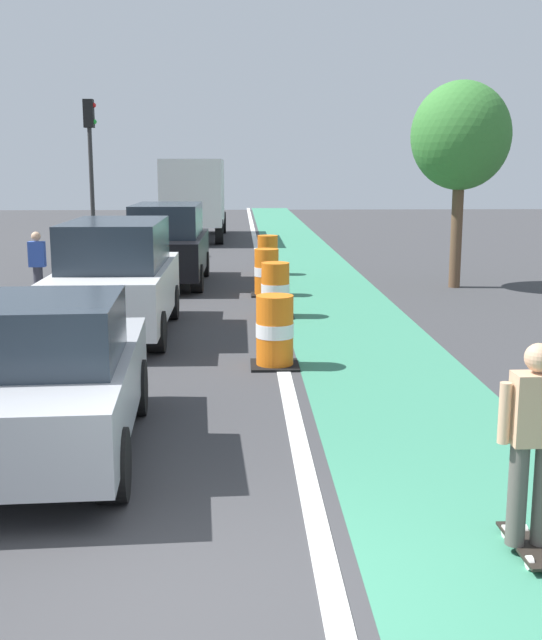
# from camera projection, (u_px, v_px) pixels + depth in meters

# --- Properties ---
(ground_plane) EXTENTS (100.00, 100.00, 0.00)m
(ground_plane) POSITION_uv_depth(u_px,v_px,m) (204.00, 605.00, 5.48)
(ground_plane) COLOR #38383A
(bike_lane_strip) EXTENTS (2.50, 80.00, 0.01)m
(bike_lane_strip) POSITION_uv_depth(u_px,v_px,m) (337.00, 304.00, 17.34)
(bike_lane_strip) COLOR #387F60
(bike_lane_strip) RESTS_ON ground
(lane_divider_stripe) EXTENTS (0.20, 80.00, 0.01)m
(lane_divider_stripe) POSITION_uv_depth(u_px,v_px,m) (269.00, 305.00, 17.29)
(lane_divider_stripe) COLOR silver
(lane_divider_stripe) RESTS_ON ground
(skateboarder_on_lane) EXTENTS (0.57, 0.80, 1.69)m
(skateboarder_on_lane) POSITION_uv_depth(u_px,v_px,m) (533.00, 442.00, 6.05)
(skateboarder_on_lane) COLOR black
(skateboarder_on_lane) RESTS_ON ground
(parked_sedan_nearest) EXTENTS (2.08, 4.19, 1.70)m
(parked_sedan_nearest) POSITION_uv_depth(u_px,v_px,m) (43.00, 379.00, 8.15)
(parked_sedan_nearest) COLOR #9EA0A5
(parked_sedan_nearest) RESTS_ON ground
(parked_suv_second) EXTENTS (1.93, 4.60, 2.04)m
(parked_suv_second) POSITION_uv_depth(u_px,v_px,m) (117.00, 278.00, 14.07)
(parked_suv_second) COLOR silver
(parked_suv_second) RESTS_ON ground
(parked_suv_third) EXTENTS (1.96, 4.62, 2.04)m
(parked_suv_third) POSITION_uv_depth(u_px,v_px,m) (168.00, 244.00, 20.15)
(parked_suv_third) COLOR black
(parked_suv_third) RESTS_ON ground
(traffic_barrel_front) EXTENTS (0.73, 0.73, 1.09)m
(traffic_barrel_front) POSITION_uv_depth(u_px,v_px,m) (275.00, 332.00, 11.90)
(traffic_barrel_front) COLOR orange
(traffic_barrel_front) RESTS_ON ground
(traffic_barrel_mid) EXTENTS (0.73, 0.73, 1.09)m
(traffic_barrel_mid) POSITION_uv_depth(u_px,v_px,m) (275.00, 290.00, 15.87)
(traffic_barrel_mid) COLOR orange
(traffic_barrel_mid) RESTS_ON ground
(traffic_barrel_back) EXTENTS (0.73, 0.73, 1.09)m
(traffic_barrel_back) POSITION_uv_depth(u_px,v_px,m) (267.00, 273.00, 18.48)
(traffic_barrel_back) COLOR orange
(traffic_barrel_back) RESTS_ON ground
(traffic_barrel_far) EXTENTS (0.73, 0.73, 1.09)m
(traffic_barrel_far) POSITION_uv_depth(u_px,v_px,m) (268.00, 255.00, 22.03)
(traffic_barrel_far) COLOR orange
(traffic_barrel_far) RESTS_ON ground
(delivery_truck_down_block) EXTENTS (2.38, 7.61, 3.23)m
(delivery_truck_down_block) POSITION_uv_depth(u_px,v_px,m) (195.00, 194.00, 32.43)
(delivery_truck_down_block) COLOR silver
(delivery_truck_down_block) RESTS_ON ground
(traffic_light_corner) EXTENTS (0.41, 0.32, 5.10)m
(traffic_light_corner) POSITION_uv_depth(u_px,v_px,m) (90.00, 150.00, 25.94)
(traffic_light_corner) COLOR #2D2D2D
(traffic_light_corner) RESTS_ON ground
(pedestrian_crossing) EXTENTS (0.34, 0.20, 1.61)m
(pedestrian_crossing) POSITION_uv_depth(u_px,v_px,m) (38.00, 267.00, 16.97)
(pedestrian_crossing) COLOR #33333D
(pedestrian_crossing) RESTS_ON ground
(street_tree_sidewalk) EXTENTS (2.40, 2.40, 5.00)m
(street_tree_sidewalk) POSITION_uv_depth(u_px,v_px,m) (461.00, 137.00, 19.12)
(street_tree_sidewalk) COLOR brown
(street_tree_sidewalk) RESTS_ON ground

